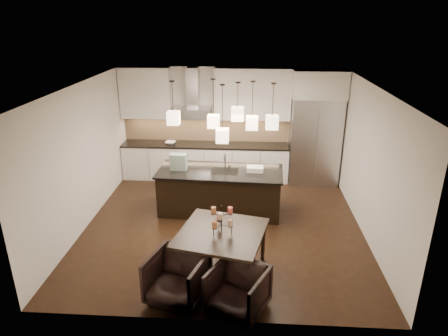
# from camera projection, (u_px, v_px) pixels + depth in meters

# --- Properties ---
(floor) EXTENTS (5.50, 5.50, 0.02)m
(floor) POSITION_uv_depth(u_px,v_px,m) (223.00, 224.00, 8.16)
(floor) COLOR black
(floor) RESTS_ON ground
(ceiling) EXTENTS (5.50, 5.50, 0.02)m
(ceiling) POSITION_uv_depth(u_px,v_px,m) (223.00, 86.00, 7.13)
(ceiling) COLOR white
(ceiling) RESTS_ON wall_back
(wall_back) EXTENTS (5.50, 0.02, 2.80)m
(wall_back) POSITION_uv_depth(u_px,v_px,m) (230.00, 123.00, 10.21)
(wall_back) COLOR silver
(wall_back) RESTS_ON ground
(wall_front) EXTENTS (5.50, 0.02, 2.80)m
(wall_front) POSITION_uv_depth(u_px,v_px,m) (209.00, 234.00, 5.08)
(wall_front) COLOR silver
(wall_front) RESTS_ON ground
(wall_left) EXTENTS (0.02, 5.50, 2.80)m
(wall_left) POSITION_uv_depth(u_px,v_px,m) (83.00, 157.00, 7.81)
(wall_left) COLOR silver
(wall_left) RESTS_ON ground
(wall_right) EXTENTS (0.02, 5.50, 2.80)m
(wall_right) POSITION_uv_depth(u_px,v_px,m) (370.00, 163.00, 7.48)
(wall_right) COLOR silver
(wall_right) RESTS_ON ground
(refrigerator) EXTENTS (1.20, 0.72, 2.15)m
(refrigerator) POSITION_uv_depth(u_px,v_px,m) (314.00, 141.00, 9.85)
(refrigerator) COLOR #B7B7BA
(refrigerator) RESTS_ON floor
(fridge_panel) EXTENTS (1.26, 0.72, 0.65)m
(fridge_panel) POSITION_uv_depth(u_px,v_px,m) (319.00, 84.00, 9.34)
(fridge_panel) COLOR silver
(fridge_panel) RESTS_ON refrigerator
(lower_cabinets) EXTENTS (4.21, 0.62, 0.88)m
(lower_cabinets) POSITION_uv_depth(u_px,v_px,m) (205.00, 162.00, 10.29)
(lower_cabinets) COLOR silver
(lower_cabinets) RESTS_ON floor
(countertop) EXTENTS (4.21, 0.66, 0.04)m
(countertop) POSITION_uv_depth(u_px,v_px,m) (205.00, 145.00, 10.12)
(countertop) COLOR black
(countertop) RESTS_ON lower_cabinets
(backsplash) EXTENTS (4.21, 0.02, 0.63)m
(backsplash) POSITION_uv_depth(u_px,v_px,m) (206.00, 129.00, 10.28)
(backsplash) COLOR tan
(backsplash) RESTS_ON countertop
(upper_cab_left) EXTENTS (1.25, 0.35, 1.25)m
(upper_cab_left) POSITION_uv_depth(u_px,v_px,m) (146.00, 93.00, 9.88)
(upper_cab_left) COLOR silver
(upper_cab_left) RESTS_ON wall_back
(upper_cab_right) EXTENTS (1.85, 0.35, 1.25)m
(upper_cab_right) POSITION_uv_depth(u_px,v_px,m) (253.00, 94.00, 9.72)
(upper_cab_right) COLOR silver
(upper_cab_right) RESTS_ON wall_back
(hood_canopy) EXTENTS (0.90, 0.52, 0.24)m
(hood_canopy) POSITION_uv_depth(u_px,v_px,m) (193.00, 112.00, 9.89)
(hood_canopy) COLOR #B7B7BA
(hood_canopy) RESTS_ON wall_back
(hood_chimney) EXTENTS (0.30, 0.28, 0.96)m
(hood_chimney) POSITION_uv_depth(u_px,v_px,m) (193.00, 87.00, 9.77)
(hood_chimney) COLOR #B7B7BA
(hood_chimney) RESTS_ON hood_canopy
(fruit_bowl) EXTENTS (0.30, 0.30, 0.06)m
(fruit_bowl) POSITION_uv_depth(u_px,v_px,m) (170.00, 143.00, 10.11)
(fruit_bowl) COLOR silver
(fruit_bowl) RESTS_ON countertop
(island_body) EXTENTS (2.58, 1.14, 0.89)m
(island_body) POSITION_uv_depth(u_px,v_px,m) (220.00, 192.00, 8.55)
(island_body) COLOR black
(island_body) RESTS_ON floor
(island_top) EXTENTS (2.67, 1.23, 0.04)m
(island_top) POSITION_uv_depth(u_px,v_px,m) (220.00, 172.00, 8.38)
(island_top) COLOR black
(island_top) RESTS_ON island_body
(faucet) EXTENTS (0.11, 0.25, 0.39)m
(faucet) POSITION_uv_depth(u_px,v_px,m) (225.00, 161.00, 8.39)
(faucet) COLOR silver
(faucet) RESTS_ON island_top
(tote_bag) EXTENTS (0.35, 0.20, 0.34)m
(tote_bag) POSITION_uv_depth(u_px,v_px,m) (178.00, 162.00, 8.38)
(tote_bag) COLOR #1B442B
(tote_bag) RESTS_ON island_top
(food_container) EXTENTS (0.36, 0.26, 0.10)m
(food_container) POSITION_uv_depth(u_px,v_px,m) (255.00, 169.00, 8.33)
(food_container) COLOR silver
(food_container) RESTS_ON island_top
(dining_table) EXTENTS (1.56, 1.56, 0.78)m
(dining_table) POSITION_uv_depth(u_px,v_px,m) (221.00, 253.00, 6.47)
(dining_table) COLOR black
(dining_table) RESTS_ON floor
(candelabra) EXTENTS (0.45, 0.45, 0.46)m
(candelabra) POSITION_uv_depth(u_px,v_px,m) (221.00, 219.00, 6.24)
(candelabra) COLOR black
(candelabra) RESTS_ON dining_table
(candle_a) EXTENTS (0.10, 0.10, 0.10)m
(candle_a) POSITION_uv_depth(u_px,v_px,m) (230.00, 223.00, 6.22)
(candle_a) COLOR #DCB58F
(candle_a) RESTS_ON candelabra
(candle_b) EXTENTS (0.10, 0.10, 0.10)m
(candle_b) POSITION_uv_depth(u_px,v_px,m) (219.00, 217.00, 6.39)
(candle_b) COLOR #DC5143
(candle_b) RESTS_ON candelabra
(candle_c) EXTENTS (0.10, 0.10, 0.10)m
(candle_c) POSITION_uv_depth(u_px,v_px,m) (215.00, 225.00, 6.17)
(candle_c) COLOR #AF673B
(candle_c) RESTS_ON candelabra
(candle_d) EXTENTS (0.10, 0.10, 0.10)m
(candle_d) POSITION_uv_depth(u_px,v_px,m) (230.00, 210.00, 6.25)
(candle_d) COLOR #DC5143
(candle_d) RESTS_ON candelabra
(candle_e) EXTENTS (0.10, 0.10, 0.10)m
(candle_e) POSITION_uv_depth(u_px,v_px,m) (213.00, 210.00, 6.25)
(candle_e) COLOR #AF673B
(candle_e) RESTS_ON candelabra
(candle_f) EXTENTS (0.10, 0.10, 0.10)m
(candle_f) POSITION_uv_depth(u_px,v_px,m) (220.00, 216.00, 6.07)
(candle_f) COLOR #DCB58F
(candle_f) RESTS_ON candelabra
(armchair_left) EXTENTS (1.01, 1.02, 0.75)m
(armchair_left) POSITION_uv_depth(u_px,v_px,m) (177.00, 278.00, 5.89)
(armchair_left) COLOR black
(armchair_left) RESTS_ON floor
(armchair_right) EXTENTS (1.01, 1.02, 0.70)m
(armchair_right) POSITION_uv_depth(u_px,v_px,m) (238.00, 291.00, 5.66)
(armchair_right) COLOR black
(armchair_right) RESTS_ON floor
(pendant_a) EXTENTS (0.24, 0.24, 0.26)m
(pendant_a) POSITION_uv_depth(u_px,v_px,m) (174.00, 118.00, 7.98)
(pendant_a) COLOR beige
(pendant_a) RESTS_ON ceiling
(pendant_b) EXTENTS (0.24, 0.24, 0.26)m
(pendant_b) POSITION_uv_depth(u_px,v_px,m) (213.00, 121.00, 8.27)
(pendant_b) COLOR beige
(pendant_b) RESTS_ON ceiling
(pendant_c) EXTENTS (0.24, 0.24, 0.26)m
(pendant_c) POSITION_uv_depth(u_px,v_px,m) (238.00, 114.00, 7.80)
(pendant_c) COLOR beige
(pendant_c) RESTS_ON ceiling
(pendant_d) EXTENTS (0.24, 0.24, 0.26)m
(pendant_d) POSITION_uv_depth(u_px,v_px,m) (252.00, 123.00, 8.00)
(pendant_d) COLOR beige
(pendant_d) RESTS_ON ceiling
(pendant_e) EXTENTS (0.24, 0.24, 0.26)m
(pendant_e) POSITION_uv_depth(u_px,v_px,m) (272.00, 122.00, 7.75)
(pendant_e) COLOR beige
(pendant_e) RESTS_ON ceiling
(pendant_f) EXTENTS (0.24, 0.24, 0.26)m
(pendant_f) POSITION_uv_depth(u_px,v_px,m) (222.00, 136.00, 7.69)
(pendant_f) COLOR beige
(pendant_f) RESTS_ON ceiling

